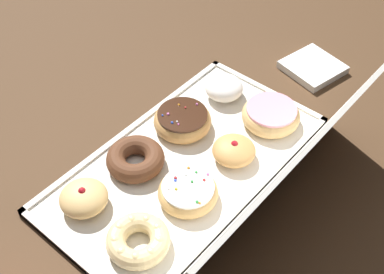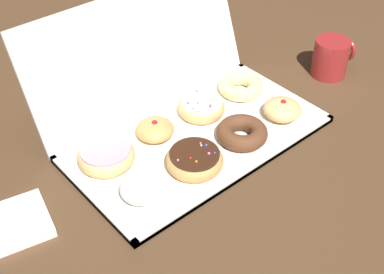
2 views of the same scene
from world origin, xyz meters
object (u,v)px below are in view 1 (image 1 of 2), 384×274
at_px(sprinkle_donut_1, 183,120).
at_px(sprinkle_donut_6, 188,192).
at_px(chocolate_cake_ring_donut_2, 135,159).
at_px(cruller_donut_7, 138,240).
at_px(jelly_filled_donut_3, 84,198).
at_px(jelly_filled_donut_5, 234,151).
at_px(napkin_stack, 313,67).
at_px(donut_box, 185,164).
at_px(powdered_filled_donut_0, 224,88).
at_px(pink_frosted_donut_4, 271,115).

relative_size(sprinkle_donut_1, sprinkle_donut_6, 1.08).
relative_size(chocolate_cake_ring_donut_2, cruller_donut_7, 1.04).
relative_size(jelly_filled_donut_3, cruller_donut_7, 0.80).
bearing_deg(jelly_filled_donut_5, jelly_filled_donut_3, -26.79).
bearing_deg(cruller_donut_7, chocolate_cake_ring_donut_2, -133.84).
bearing_deg(napkin_stack, jelly_filled_donut_5, 4.81).
relative_size(chocolate_cake_ring_donut_2, napkin_stack, 0.94).
bearing_deg(donut_box, sprinkle_donut_6, 44.26).
bearing_deg(powdered_filled_donut_0, cruller_donut_7, 17.74).
bearing_deg(sprinkle_donut_1, jelly_filled_donut_5, 90.60).
bearing_deg(powdered_filled_donut_0, pink_frosted_donut_4, 88.68).
height_order(powdered_filled_donut_0, jelly_filled_donut_5, same).
bearing_deg(donut_box, napkin_stack, 175.23).
height_order(powdered_filled_donut_0, jelly_filled_donut_3, jelly_filled_donut_3).
xyz_separation_m(jelly_filled_donut_3, sprinkle_donut_6, (-0.13, 0.13, -0.00)).
bearing_deg(jelly_filled_donut_3, napkin_stack, 170.30).
distance_m(donut_box, powdered_filled_donut_0, 0.22).
bearing_deg(donut_box, chocolate_cake_ring_donut_2, -44.69).
xyz_separation_m(chocolate_cake_ring_donut_2, cruller_donut_7, (0.13, 0.13, -0.00)).
distance_m(chocolate_cake_ring_donut_2, pink_frosted_donut_4, 0.30).
distance_m(jelly_filled_donut_3, napkin_stack, 0.63).
relative_size(sprinkle_donut_1, cruller_donut_7, 1.10).
bearing_deg(napkin_stack, jelly_filled_donut_3, -9.70).
distance_m(donut_box, napkin_stack, 0.43).
relative_size(donut_box, chocolate_cake_ring_donut_2, 5.04).
height_order(chocolate_cake_ring_donut_2, sprinkle_donut_6, sprinkle_donut_6).
bearing_deg(donut_box, pink_frosted_donut_4, 162.60).
bearing_deg(chocolate_cake_ring_donut_2, pink_frosted_donut_4, 154.12).
height_order(sprinkle_donut_1, jelly_filled_donut_3, jelly_filled_donut_3).
bearing_deg(pink_frosted_donut_4, sprinkle_donut_1, -44.88).
xyz_separation_m(sprinkle_donut_6, cruller_donut_7, (0.13, 0.00, -0.00)).
xyz_separation_m(chocolate_cake_ring_donut_2, sprinkle_donut_6, (-0.01, 0.13, -0.00)).
xyz_separation_m(powdered_filled_donut_0, sprinkle_donut_6, (0.27, 0.13, -0.00)).
xyz_separation_m(sprinkle_donut_1, cruller_donut_7, (0.27, 0.13, -0.00)).
xyz_separation_m(donut_box, jelly_filled_donut_3, (0.20, -0.07, 0.03)).
relative_size(donut_box, pink_frosted_donut_4, 4.68).
distance_m(powdered_filled_donut_0, jelly_filled_donut_3, 0.40).
bearing_deg(donut_box, sprinkle_donut_1, -135.85).
xyz_separation_m(sprinkle_donut_1, napkin_stack, (-0.35, 0.10, -0.02)).
relative_size(sprinkle_donut_6, napkin_stack, 0.92).
relative_size(jelly_filled_donut_3, napkin_stack, 0.73).
distance_m(donut_box, chocolate_cake_ring_donut_2, 0.10).
bearing_deg(sprinkle_donut_6, cruller_donut_7, 0.95).
relative_size(jelly_filled_donut_5, sprinkle_donut_6, 0.77).
distance_m(chocolate_cake_ring_donut_2, sprinkle_donut_6, 0.13).
relative_size(powdered_filled_donut_0, pink_frosted_donut_4, 0.69).
relative_size(powdered_filled_donut_0, sprinkle_donut_6, 0.76).
distance_m(sprinkle_donut_1, sprinkle_donut_6, 0.19).
height_order(sprinkle_donut_1, chocolate_cake_ring_donut_2, sprinkle_donut_1).
distance_m(sprinkle_donut_1, jelly_filled_donut_3, 0.27).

